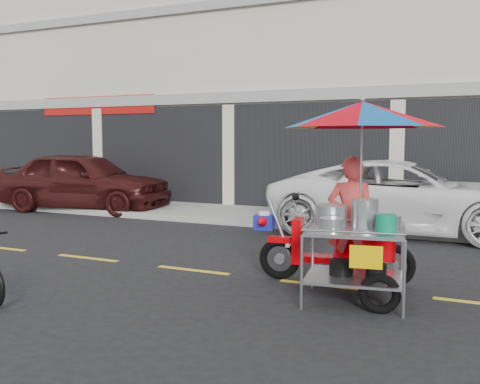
% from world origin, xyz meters
% --- Properties ---
extents(ground, '(90.00, 90.00, 0.00)m').
position_xyz_m(ground, '(0.00, 0.00, 0.00)').
color(ground, black).
extents(sidewalk, '(45.00, 3.00, 0.15)m').
position_xyz_m(sidewalk, '(0.00, 5.50, 0.07)').
color(sidewalk, gray).
rests_on(sidewalk, ground).
extents(centerline, '(42.00, 0.10, 0.01)m').
position_xyz_m(centerline, '(0.00, 0.00, 0.00)').
color(centerline, gold).
rests_on(centerline, ground).
extents(maroon_sedan, '(5.03, 2.57, 1.64)m').
position_xyz_m(maroon_sedan, '(-8.11, 4.70, 0.82)').
color(maroon_sedan, '#36100F').
rests_on(maroon_sedan, ground).
extents(white_pickup, '(5.59, 2.76, 1.52)m').
position_xyz_m(white_pickup, '(0.40, 4.64, 0.76)').
color(white_pickup, white).
rests_on(white_pickup, ground).
extents(food_vendor_rig, '(2.67, 2.15, 2.47)m').
position_xyz_m(food_vendor_rig, '(0.45, -0.23, 1.55)').
color(food_vendor_rig, black).
rests_on(food_vendor_rig, ground).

